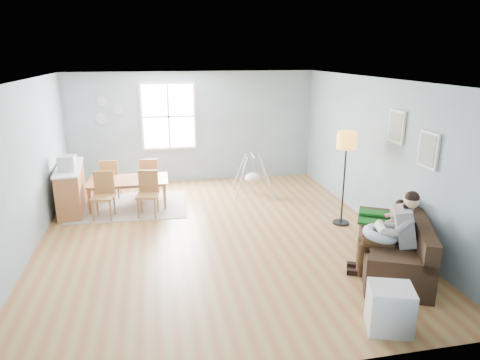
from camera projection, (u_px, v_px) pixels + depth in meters
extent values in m
cube|color=#9F6038|center=(215.00, 237.00, 7.62)|extent=(8.40, 9.40, 0.08)
cube|color=white|center=(212.00, 61.00, 6.75)|extent=(8.40, 9.40, 0.60)
cube|color=gray|center=(190.00, 121.00, 11.60)|extent=(8.40, 0.08, 3.90)
cube|color=gray|center=(313.00, 329.00, 2.85)|extent=(8.40, 0.08, 3.90)
cube|color=gray|center=(433.00, 151.00, 8.02)|extent=(0.08, 9.40, 3.90)
cube|color=white|center=(168.00, 116.00, 10.28)|extent=(1.32, 0.06, 1.62)
cube|color=white|center=(169.00, 117.00, 10.25)|extent=(1.20, 0.02, 1.50)
cube|color=white|center=(169.00, 117.00, 10.24)|extent=(1.20, 0.03, 0.04)
cube|color=white|center=(169.00, 117.00, 10.24)|extent=(0.04, 0.03, 1.50)
cube|color=white|center=(428.00, 150.00, 6.27)|extent=(0.04, 0.44, 0.54)
cube|color=slate|center=(427.00, 150.00, 6.26)|extent=(0.01, 0.36, 0.46)
cube|color=white|center=(397.00, 126.00, 7.06)|extent=(0.04, 0.44, 0.54)
cube|color=slate|center=(395.00, 127.00, 7.05)|extent=(0.01, 0.36, 0.46)
cylinder|color=#91A5AE|center=(102.00, 101.00, 9.88)|extent=(0.24, 0.02, 0.24)
cylinder|color=#91A5AE|center=(118.00, 109.00, 10.00)|extent=(0.26, 0.02, 0.26)
cylinder|color=#91A5AE|center=(101.00, 118.00, 9.98)|extent=(0.28, 0.02, 0.28)
cube|color=black|center=(392.00, 254.00, 6.45)|extent=(1.64, 2.22, 0.41)
cube|color=black|center=(419.00, 231.00, 6.26)|extent=(1.02, 1.94, 0.42)
cube|color=black|center=(402.00, 266.00, 5.51)|extent=(0.88, 0.54, 0.16)
cube|color=black|center=(388.00, 215.00, 7.23)|extent=(0.88, 0.54, 0.16)
cube|color=#125019|center=(388.00, 218.00, 7.00)|extent=(1.20, 1.15, 0.04)
cube|color=#C1AE93|center=(407.00, 210.00, 6.73)|extent=(0.33, 0.48, 0.47)
cube|color=gray|center=(404.00, 226.00, 5.99)|extent=(0.48, 0.52, 0.56)
sphere|color=#E5B48C|center=(412.00, 201.00, 5.87)|extent=(0.21, 0.21, 0.21)
sphere|color=black|center=(412.00, 198.00, 5.86)|extent=(0.20, 0.20, 0.20)
cylinder|color=#3A2315|center=(378.00, 244.00, 6.04)|extent=(0.46, 0.32, 0.15)
cylinder|color=#3A2315|center=(377.00, 238.00, 6.24)|extent=(0.46, 0.32, 0.15)
cylinder|color=#3A2315|center=(361.00, 260.00, 6.17)|extent=(0.12, 0.12, 0.51)
cylinder|color=#3A2315|center=(361.00, 253.00, 6.36)|extent=(0.12, 0.12, 0.51)
cube|color=black|center=(355.00, 272.00, 6.25)|extent=(0.25, 0.18, 0.08)
cube|color=black|center=(355.00, 266.00, 6.44)|extent=(0.25, 0.18, 0.08)
torus|color=silver|center=(381.00, 234.00, 6.10)|extent=(0.66, 0.66, 0.21)
cylinder|color=silver|center=(381.00, 229.00, 6.08)|extent=(0.19, 0.31, 0.12)
sphere|color=#E5B48C|center=(379.00, 223.00, 6.23)|extent=(0.11, 0.11, 0.11)
cube|color=silver|center=(397.00, 221.00, 6.48)|extent=(0.30, 0.31, 0.34)
sphere|color=#E5B48C|center=(400.00, 206.00, 6.41)|extent=(0.16, 0.16, 0.16)
sphere|color=black|center=(401.00, 204.00, 6.40)|extent=(0.16, 0.16, 0.16)
cylinder|color=#EF3A63|center=(380.00, 230.00, 6.52)|extent=(0.29, 0.20, 0.08)
cylinder|color=#EF3A63|center=(380.00, 227.00, 6.64)|extent=(0.29, 0.20, 0.08)
cylinder|color=#EF3A63|center=(370.00, 239.00, 6.60)|extent=(0.07, 0.07, 0.28)
cylinder|color=#EF3A63|center=(370.00, 235.00, 6.72)|extent=(0.07, 0.07, 0.28)
cylinder|color=black|center=(341.00, 223.00, 8.13)|extent=(0.31, 0.31, 0.03)
cylinder|color=black|center=(344.00, 184.00, 7.92)|extent=(0.03, 0.03, 1.56)
cylinder|color=gold|center=(347.00, 140.00, 7.68)|extent=(0.36, 0.36, 0.31)
cube|color=silver|center=(390.00, 308.00, 4.96)|extent=(0.61, 0.57, 0.55)
cube|color=black|center=(370.00, 307.00, 4.98)|extent=(0.15, 0.36, 0.44)
cube|color=gray|center=(130.00, 206.00, 9.06)|extent=(2.42, 1.88, 0.01)
imported|color=#955530|center=(129.00, 193.00, 8.98)|extent=(1.67, 0.96, 0.58)
cube|color=olive|center=(103.00, 197.00, 8.25)|extent=(0.47, 0.47, 0.04)
cube|color=olive|center=(104.00, 182.00, 8.36)|extent=(0.39, 0.09, 0.45)
cylinder|color=olive|center=(93.00, 211.00, 8.14)|extent=(0.04, 0.04, 0.44)
cylinder|color=olive|center=(111.00, 211.00, 8.16)|extent=(0.04, 0.04, 0.44)
cylinder|color=olive|center=(97.00, 205.00, 8.46)|extent=(0.04, 0.04, 0.44)
cylinder|color=olive|center=(114.00, 205.00, 8.48)|extent=(0.04, 0.04, 0.44)
cube|color=olive|center=(147.00, 195.00, 8.38)|extent=(0.47, 0.47, 0.04)
cube|color=olive|center=(148.00, 181.00, 8.49)|extent=(0.39, 0.10, 0.44)
cylinder|color=olive|center=(138.00, 209.00, 8.28)|extent=(0.04, 0.04, 0.43)
cylinder|color=olive|center=(155.00, 209.00, 8.29)|extent=(0.04, 0.04, 0.43)
cylinder|color=olive|center=(141.00, 203.00, 8.59)|extent=(0.04, 0.04, 0.43)
cylinder|color=olive|center=(158.00, 203.00, 8.60)|extent=(0.04, 0.04, 0.43)
cube|color=olive|center=(111.00, 179.00, 9.50)|extent=(0.44, 0.44, 0.04)
cube|color=olive|center=(109.00, 171.00, 9.25)|extent=(0.39, 0.08, 0.44)
cylinder|color=olive|center=(121.00, 186.00, 9.73)|extent=(0.04, 0.04, 0.43)
cylinder|color=olive|center=(106.00, 186.00, 9.70)|extent=(0.04, 0.04, 0.43)
cylinder|color=olive|center=(118.00, 190.00, 9.42)|extent=(0.04, 0.04, 0.43)
cylinder|color=olive|center=(103.00, 190.00, 9.39)|extent=(0.04, 0.04, 0.43)
cube|color=olive|center=(150.00, 177.00, 9.62)|extent=(0.44, 0.44, 0.04)
cube|color=olive|center=(149.00, 169.00, 9.38)|extent=(0.39, 0.08, 0.44)
cylinder|color=olive|center=(159.00, 184.00, 9.86)|extent=(0.04, 0.04, 0.43)
cylinder|color=olive|center=(144.00, 184.00, 9.83)|extent=(0.04, 0.04, 0.43)
cylinder|color=olive|center=(157.00, 188.00, 9.54)|extent=(0.04, 0.04, 0.43)
cylinder|color=olive|center=(143.00, 189.00, 9.52)|extent=(0.04, 0.04, 0.43)
cube|color=#955530|center=(71.00, 189.00, 8.76)|extent=(0.57, 1.63, 0.89)
cube|color=silver|center=(69.00, 167.00, 8.63)|extent=(0.61, 1.66, 0.04)
cube|color=#BABABF|center=(67.00, 163.00, 8.31)|extent=(0.33, 0.31, 0.30)
cube|color=black|center=(59.00, 163.00, 8.29)|extent=(0.03, 0.24, 0.21)
cylinder|color=#BABABF|center=(253.00, 156.00, 9.53)|extent=(0.09, 0.52, 0.04)
ellipsoid|color=beige|center=(253.00, 178.00, 9.68)|extent=(0.38, 0.38, 0.23)
cylinder|color=#BABABF|center=(253.00, 167.00, 9.60)|extent=(0.01, 0.01, 0.42)
cylinder|color=#BABABF|center=(241.00, 179.00, 9.35)|extent=(0.35, 0.31, 0.91)
cylinder|color=#BABABF|center=(268.00, 178.00, 9.40)|extent=(0.29, 0.37, 0.91)
cylinder|color=#BABABF|center=(239.00, 172.00, 9.90)|extent=(0.29, 0.37, 0.91)
cylinder|color=#BABABF|center=(264.00, 171.00, 9.96)|extent=(0.35, 0.31, 0.91)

